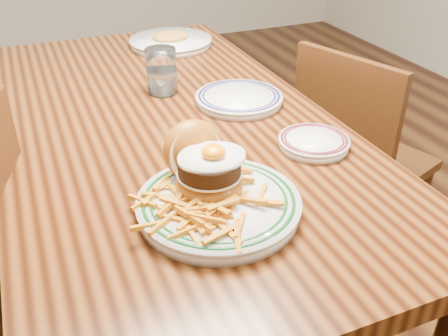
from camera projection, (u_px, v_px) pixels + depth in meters
name	position (u px, v px, depth m)	size (l,w,h in m)	color
floor	(177.00, 312.00, 1.73)	(6.00, 6.00, 0.00)	black
table	(165.00, 145.00, 1.39)	(0.85, 1.60, 0.75)	black
chair_right	(356.00, 157.00, 1.75)	(0.50, 0.50, 0.84)	#431F0D
main_plate	(214.00, 190.00, 0.97)	(0.32, 0.33, 0.15)	silver
side_plate	(314.00, 142.00, 1.19)	(0.17, 0.17, 0.03)	silver
rear_plate	(239.00, 98.00, 1.41)	(0.25, 0.25, 0.03)	silver
water_glass	(162.00, 74.00, 1.45)	(0.09, 0.09, 0.13)	white
far_plate	(171.00, 41.00, 1.85)	(0.30, 0.30, 0.05)	silver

